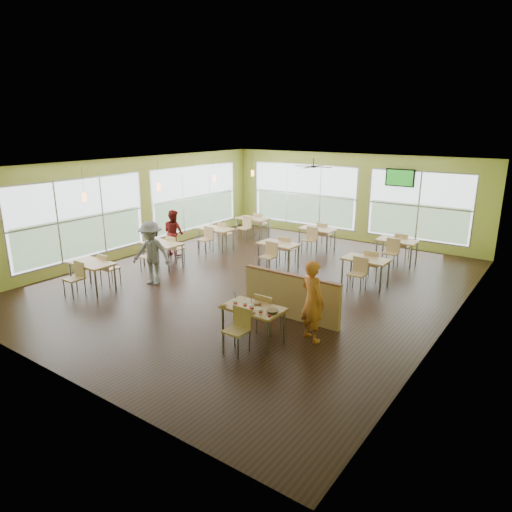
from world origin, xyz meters
name	(u,v)px	position (x,y,z in m)	size (l,w,h in m)	color
room	(258,226)	(0.00, 0.00, 1.60)	(12.00, 12.04, 3.20)	black
window_bays	(247,205)	(-2.65, 3.08, 1.48)	(9.24, 10.24, 2.38)	white
main_table	(253,313)	(2.00, -3.00, 0.63)	(1.22, 1.52, 0.87)	tan
half_wall_divider	(291,296)	(2.00, -1.55, 0.52)	(2.40, 0.14, 1.04)	tan
dining_tables	(262,242)	(-1.05, 1.71, 0.63)	(6.92, 8.72, 0.87)	tan
pendant_lights	(187,183)	(-3.20, 0.68, 2.45)	(0.11, 7.31, 0.86)	#2D2119
ceiling_fan	(313,166)	(0.00, 3.00, 2.95)	(1.25, 1.25, 0.29)	#2D2119
tv_backwall	(400,178)	(1.80, 5.90, 2.45)	(1.00, 0.07, 0.60)	black
man_plaid	(312,301)	(2.90, -2.24, 0.84)	(0.61, 0.40, 1.68)	red
patron_maroon	(174,233)	(-3.86, 0.64, 0.76)	(0.74, 0.58, 1.52)	#5E1310
patron_grey	(151,253)	(-2.26, -1.77, 0.87)	(1.13, 0.65, 1.74)	slate
cup_blue	(235,303)	(1.69, -3.16, 0.82)	(0.09, 0.09, 0.33)	white
cup_yellow	(245,305)	(1.89, -3.12, 0.81)	(0.09, 0.09, 0.32)	white
cup_red_near	(251,308)	(2.09, -3.18, 0.82)	(0.10, 0.10, 0.35)	white
cup_red_far	(261,311)	(2.33, -3.22, 0.81)	(0.09, 0.09, 0.31)	white
food_basket	(272,311)	(2.47, -3.02, 0.78)	(0.23, 0.23, 0.05)	black
ketchup_cup	(270,316)	(2.52, -3.20, 0.76)	(0.06, 0.06, 0.03)	maroon
wrapper_left	(223,305)	(1.49, -3.30, 0.77)	(0.16, 0.14, 0.04)	#A67B50
wrapper_mid	(257,303)	(1.98, -2.83, 0.77)	(0.19, 0.17, 0.05)	#A67B50
wrapper_right	(252,313)	(2.17, -3.27, 0.77)	(0.14, 0.12, 0.03)	#A67B50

